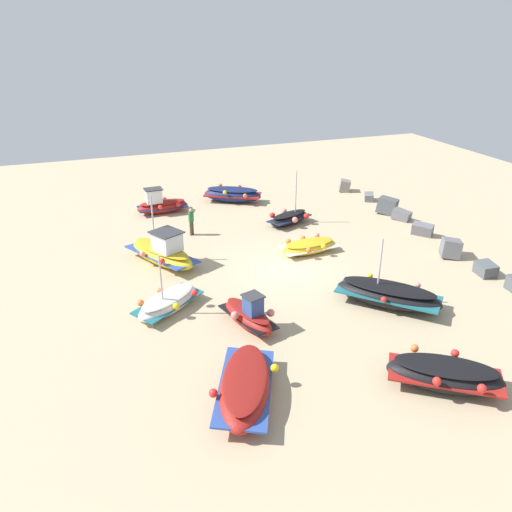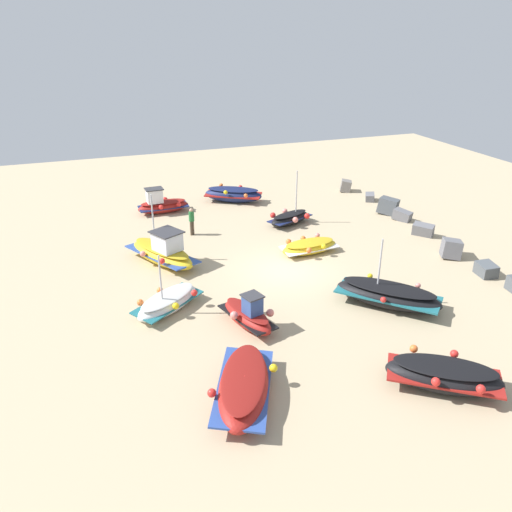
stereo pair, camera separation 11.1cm
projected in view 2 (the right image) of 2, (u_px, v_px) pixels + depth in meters
The scene contains 13 objects.
ground_plane at pixel (285, 270), 25.93m from camera, with size 56.37×56.37×0.00m, color tan.
fishing_boat_0 at pixel (162, 204), 33.68m from camera, with size 1.73×3.44×1.76m.
fishing_boat_1 at pixel (309, 247), 27.77m from camera, with size 1.86×3.38×0.79m.
fishing_boat_2 at pixel (168, 302), 22.13m from camera, with size 3.11×3.58×2.81m.
fishing_boat_3 at pixel (388, 295), 22.46m from camera, with size 4.63×4.53×3.17m.
fishing_boat_4 at pixel (163, 252), 26.47m from camera, with size 4.84×3.55×3.68m.
fishing_boat_5 at pixel (244, 386), 16.82m from camera, with size 4.62×3.36×1.01m.
fishing_boat_6 at pixel (290, 218), 31.76m from camera, with size 2.25×3.24×3.40m.
fishing_boat_7 at pixel (248, 315), 20.91m from camera, with size 3.19×1.94×1.63m.
fishing_boat_8 at pixel (233, 194), 35.77m from camera, with size 3.29×4.24×1.10m.
fishing_boat_9 at pixel (444, 375), 17.30m from camera, with size 3.51×4.07×1.04m.
person_walking at pixel (192, 220), 29.93m from camera, with size 0.32×0.32×1.66m.
breakwater_rocks at pixel (448, 243), 28.12m from camera, with size 23.45×2.46×1.26m.
Camera 2 is at (21.37, -9.36, 11.44)m, focal length 35.46 mm.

